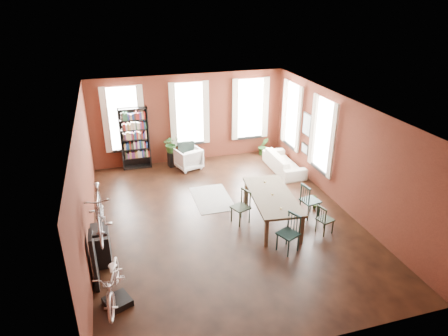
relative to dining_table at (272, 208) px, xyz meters
name	(u,v)px	position (x,y,z in m)	size (l,w,h in m)	color
room	(227,140)	(-0.97, 1.04, 1.73)	(9.00, 9.04, 3.22)	black
dining_table	(272,208)	(0.00, 0.00, 0.00)	(1.09, 2.41, 0.82)	#4A3E2C
dining_chair_a	(288,234)	(-0.14, -1.37, 0.08)	(0.45, 0.45, 0.97)	#173433
dining_chair_b	(241,207)	(-0.83, 0.19, 0.06)	(0.43, 0.43, 0.94)	black
dining_chair_c	(325,219)	(1.12, -0.92, -0.01)	(0.37, 0.37, 0.80)	black
dining_chair_d	(310,201)	(1.13, -0.05, 0.09)	(0.46, 0.46, 0.99)	#173330
bookshelf	(135,139)	(-3.22, 4.72, 0.69)	(1.00, 0.32, 2.20)	black
white_armchair	(188,157)	(-1.47, 4.14, 0.01)	(0.82, 0.77, 0.84)	silver
cream_sofa	(284,160)	(1.73, 3.02, 0.00)	(2.08, 0.61, 0.81)	beige
striped_rug	(212,198)	(-1.24, 1.70, -0.40)	(1.10, 1.76, 0.01)	black
bike_trainer	(118,302)	(-4.23, -2.10, -0.34)	(0.49, 0.49, 0.14)	black
bike_wall_rack	(94,261)	(-4.62, -1.38, 0.24)	(0.16, 0.60, 1.30)	black
console_table	(101,245)	(-4.50, -0.48, -0.01)	(0.40, 0.80, 0.80)	black
plant_stand	(172,159)	(-1.99, 4.48, -0.14)	(0.27, 0.27, 0.53)	black
plant_by_sofa	(263,151)	(1.55, 4.57, -0.25)	(0.39, 0.71, 0.32)	#2C5C24
plant_small	(315,206)	(1.48, 0.27, -0.33)	(0.24, 0.45, 0.16)	#2D5220
bicycle_floor	(111,265)	(-4.26, -2.08, 0.57)	(0.58, 0.88, 1.68)	beige
bicycle_hung	(97,197)	(-4.37, -1.38, 1.72)	(0.47, 1.00, 1.66)	#A5A8AD
plant_on_stand	(171,146)	(-1.99, 4.51, 0.37)	(0.57, 0.64, 0.50)	#265220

